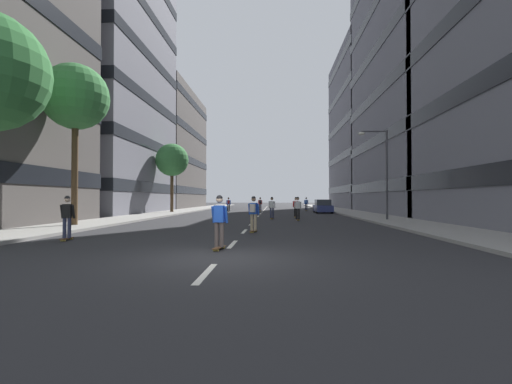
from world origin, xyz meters
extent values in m
plane|color=#28282B|center=(0.00, 29.85, 0.00)|extent=(179.12, 179.12, 0.00)
cube|color=gray|center=(-10.05, 33.59, 0.07)|extent=(3.83, 82.10, 0.14)
cube|color=gray|center=(10.05, 33.59, 0.07)|extent=(3.83, 82.10, 0.14)
cube|color=silver|center=(0.00, -2.00, 0.00)|extent=(0.16, 2.20, 0.01)
cube|color=silver|center=(0.00, 3.00, 0.00)|extent=(0.16, 2.20, 0.01)
cube|color=silver|center=(0.00, 8.00, 0.00)|extent=(0.16, 2.20, 0.01)
cube|color=silver|center=(0.00, 13.00, 0.00)|extent=(0.16, 2.20, 0.01)
cube|color=silver|center=(0.00, 18.00, 0.00)|extent=(0.16, 2.20, 0.01)
cube|color=silver|center=(0.00, 23.00, 0.00)|extent=(0.16, 2.20, 0.01)
cube|color=silver|center=(0.00, 28.00, 0.00)|extent=(0.16, 2.20, 0.01)
cube|color=silver|center=(0.00, 33.00, 0.00)|extent=(0.16, 2.20, 0.01)
cube|color=silver|center=(0.00, 38.00, 0.00)|extent=(0.16, 2.20, 0.01)
cube|color=silver|center=(0.00, 43.00, 0.00)|extent=(0.16, 2.20, 0.01)
cube|color=silver|center=(0.00, 48.00, 0.00)|extent=(0.16, 2.20, 0.01)
cube|color=silver|center=(0.00, 53.00, 0.00)|extent=(0.16, 2.20, 0.01)
cube|color=silver|center=(0.00, 58.00, 0.00)|extent=(0.16, 2.20, 0.01)
cube|color=silver|center=(0.00, 63.00, 0.00)|extent=(0.16, 2.20, 0.01)
cube|color=slate|center=(-18.55, 28.43, 18.92)|extent=(13.16, 18.76, 37.84)
cube|color=black|center=(-18.55, 28.43, 2.84)|extent=(13.28, 18.88, 1.10)
cube|color=black|center=(-18.55, 28.43, 7.57)|extent=(13.28, 18.88, 1.10)
cube|color=black|center=(-18.55, 28.43, 12.30)|extent=(13.28, 18.88, 1.10)
cube|color=black|center=(-18.55, 28.43, 17.03)|extent=(13.28, 18.88, 1.10)
cube|color=black|center=(-18.55, 28.43, 21.76)|extent=(13.28, 18.88, 1.10)
cube|color=#4C4744|center=(-18.55, 48.81, 9.69)|extent=(13.16, 21.06, 19.37)
cube|color=black|center=(-18.55, 48.81, 2.91)|extent=(13.28, 21.18, 1.10)
cube|color=black|center=(-18.55, 48.81, 7.75)|extent=(13.28, 21.18, 1.10)
cube|color=black|center=(-18.55, 48.81, 12.59)|extent=(13.28, 21.18, 1.10)
cube|color=black|center=(-18.55, 48.81, 17.44)|extent=(13.28, 21.18, 1.10)
cube|color=slate|center=(18.55, 28.43, 16.60)|extent=(13.16, 21.42, 33.20)
cube|color=black|center=(18.55, 28.43, 2.85)|extent=(13.28, 21.54, 1.10)
cube|color=black|center=(18.55, 28.43, 7.59)|extent=(13.28, 21.54, 1.10)
cube|color=black|center=(18.55, 28.43, 12.33)|extent=(13.28, 21.54, 1.10)
cube|color=black|center=(18.55, 28.43, 17.08)|extent=(13.28, 21.54, 1.10)
cube|color=black|center=(18.55, 28.43, 21.82)|extent=(13.28, 21.54, 1.10)
cube|color=slate|center=(18.55, 48.81, 12.76)|extent=(13.16, 20.51, 25.53)
cube|color=black|center=(18.55, 48.81, 3.06)|extent=(13.28, 20.63, 1.10)
cube|color=black|center=(18.55, 48.81, 8.17)|extent=(13.28, 20.63, 1.10)
cube|color=black|center=(18.55, 48.81, 13.27)|extent=(13.28, 20.63, 1.10)
cube|color=black|center=(18.55, 48.81, 18.38)|extent=(13.28, 20.63, 1.10)
cube|color=black|center=(18.55, 48.81, 23.48)|extent=(13.28, 20.63, 1.10)
cube|color=navy|center=(6.94, 30.55, 0.53)|extent=(1.80, 4.40, 0.70)
cube|color=#2D3338|center=(6.94, 30.40, 1.20)|extent=(1.60, 2.10, 0.64)
cylinder|color=black|center=(6.14, 32.00, 0.32)|extent=(0.22, 0.64, 0.64)
cylinder|color=black|center=(7.74, 32.00, 0.32)|extent=(0.22, 0.64, 0.64)
cylinder|color=black|center=(6.14, 29.10, 0.32)|extent=(0.22, 0.64, 0.64)
cylinder|color=black|center=(7.74, 29.10, 0.32)|extent=(0.22, 0.64, 0.64)
cylinder|color=#4C3823|center=(-10.05, 29.54, 2.43)|extent=(0.36, 0.36, 4.57)
sphere|color=#387A3D|center=(-10.05, 29.54, 5.99)|extent=(3.66, 3.66, 3.66)
cylinder|color=#4C3823|center=(-10.05, 10.08, 3.20)|extent=(0.36, 0.36, 6.12)
sphere|color=#387A3D|center=(-10.05, 10.08, 7.58)|extent=(3.78, 3.78, 3.78)
cylinder|color=#3F3F44|center=(9.67, 16.32, 3.39)|extent=(0.16, 0.16, 6.50)
cylinder|color=#3F3F44|center=(8.77, 16.32, 6.54)|extent=(1.80, 0.10, 0.10)
ellipsoid|color=silver|center=(7.87, 16.32, 6.39)|extent=(0.50, 0.30, 0.24)
cube|color=brown|center=(-0.35, 35.77, 0.08)|extent=(0.27, 0.91, 0.02)
cylinder|color=#D8BF4C|center=(-0.37, 36.09, 0.04)|extent=(0.18, 0.08, 0.07)
cylinder|color=#D8BF4C|center=(-0.32, 35.45, 0.04)|extent=(0.18, 0.08, 0.07)
cylinder|color=#2D334C|center=(-0.43, 35.77, 0.49)|extent=(0.15, 0.15, 0.80)
cylinder|color=#2D334C|center=(-0.26, 35.78, 0.49)|extent=(0.15, 0.15, 0.80)
cube|color=red|center=(-0.35, 35.77, 1.17)|extent=(0.33, 0.22, 0.55)
cylinder|color=red|center=(-0.57, 35.81, 1.14)|extent=(0.11, 0.24, 0.55)
cylinder|color=red|center=(-0.13, 35.84, 1.14)|extent=(0.11, 0.24, 0.55)
sphere|color=tan|center=(-0.35, 35.79, 1.62)|extent=(0.22, 0.22, 0.22)
sphere|color=black|center=(-0.35, 35.79, 1.67)|extent=(0.21, 0.21, 0.21)
cube|color=black|center=(-0.33, 35.59, 1.20)|extent=(0.27, 0.18, 0.40)
cube|color=brown|center=(0.49, 7.50, 0.08)|extent=(0.37, 0.92, 0.02)
cylinder|color=#D8BF4C|center=(0.56, 7.82, 0.04)|extent=(0.19, 0.10, 0.07)
cylinder|color=#D8BF4C|center=(0.43, 7.19, 0.04)|extent=(0.19, 0.10, 0.07)
cylinder|color=tan|center=(0.41, 7.52, 0.49)|extent=(0.16, 0.16, 0.80)
cylinder|color=tan|center=(0.58, 7.49, 0.49)|extent=(0.16, 0.16, 0.80)
cube|color=blue|center=(0.49, 7.50, 1.17)|extent=(0.35, 0.26, 0.55)
cylinder|color=blue|center=(0.29, 7.60, 1.14)|extent=(0.13, 0.24, 0.55)
cylinder|color=blue|center=(0.72, 7.51, 1.14)|extent=(0.13, 0.24, 0.55)
sphere|color=#997051|center=(0.50, 7.52, 1.62)|extent=(0.22, 0.22, 0.22)
sphere|color=black|center=(0.50, 7.52, 1.67)|extent=(0.21, 0.21, 0.21)
cube|color=beige|center=(0.46, 7.33, 1.20)|extent=(0.29, 0.21, 0.40)
cube|color=brown|center=(-4.14, 33.43, 0.08)|extent=(0.32, 0.92, 0.02)
cylinder|color=#D8BF4C|center=(-4.18, 33.75, 0.04)|extent=(0.19, 0.09, 0.07)
cylinder|color=#D8BF4C|center=(-4.09, 33.11, 0.04)|extent=(0.19, 0.09, 0.07)
cylinder|color=black|center=(-4.23, 33.42, 0.49)|extent=(0.16, 0.16, 0.80)
cylinder|color=black|center=(-4.05, 33.44, 0.49)|extent=(0.16, 0.16, 0.80)
cube|color=blue|center=(-4.14, 33.43, 1.17)|extent=(0.34, 0.24, 0.55)
cylinder|color=blue|center=(-4.36, 33.45, 1.14)|extent=(0.12, 0.24, 0.55)
cylinder|color=blue|center=(-3.92, 33.51, 1.14)|extent=(0.12, 0.24, 0.55)
sphere|color=#997051|center=(-4.14, 33.45, 1.62)|extent=(0.22, 0.22, 0.22)
sphere|color=black|center=(-4.14, 33.45, 1.67)|extent=(0.21, 0.21, 0.21)
cube|color=#A52626|center=(-4.11, 33.25, 1.20)|extent=(0.28, 0.19, 0.40)
cube|color=brown|center=(-0.27, 1.59, 0.08)|extent=(0.35, 0.92, 0.02)
cylinder|color=#D8BF4C|center=(-0.21, 1.90, 0.04)|extent=(0.19, 0.10, 0.07)
cylinder|color=#D8BF4C|center=(-0.32, 1.27, 0.04)|extent=(0.19, 0.10, 0.07)
cylinder|color=#594C47|center=(-0.36, 1.60, 0.49)|extent=(0.16, 0.16, 0.80)
cylinder|color=#594C47|center=(-0.18, 1.57, 0.49)|extent=(0.16, 0.16, 0.80)
cube|color=blue|center=(-0.27, 1.59, 1.17)|extent=(0.35, 0.25, 0.55)
cylinder|color=blue|center=(-0.48, 1.67, 1.14)|extent=(0.13, 0.24, 0.55)
cylinder|color=blue|center=(-0.04, 1.60, 1.14)|extent=(0.13, 0.24, 0.55)
sphere|color=beige|center=(-0.26, 1.61, 1.62)|extent=(0.22, 0.22, 0.22)
sphere|color=black|center=(-0.26, 1.61, 1.67)|extent=(0.21, 0.21, 0.21)
cube|color=brown|center=(3.36, 21.08, 0.08)|extent=(0.34, 0.92, 0.02)
cylinder|color=#D8BF4C|center=(3.41, 21.39, 0.04)|extent=(0.19, 0.10, 0.07)
cylinder|color=#D8BF4C|center=(3.31, 20.76, 0.04)|extent=(0.19, 0.10, 0.07)
cylinder|color=black|center=(3.27, 21.09, 0.49)|extent=(0.16, 0.16, 0.80)
cylinder|color=black|center=(3.45, 21.06, 0.49)|extent=(0.16, 0.16, 0.80)
cube|color=red|center=(3.36, 21.08, 1.17)|extent=(0.35, 0.25, 0.55)
cylinder|color=red|center=(3.15, 21.16, 1.14)|extent=(0.13, 0.24, 0.55)
cylinder|color=red|center=(3.59, 21.09, 1.14)|extent=(0.13, 0.24, 0.55)
sphere|color=tan|center=(3.36, 21.10, 1.62)|extent=(0.22, 0.22, 0.22)
sphere|color=black|center=(3.36, 21.10, 1.67)|extent=(0.21, 0.21, 0.21)
cube|color=brown|center=(-6.71, 3.80, 0.08)|extent=(0.32, 0.92, 0.02)
cylinder|color=#D8BF4C|center=(-6.75, 4.12, 0.04)|extent=(0.19, 0.09, 0.07)
cylinder|color=#D8BF4C|center=(-6.66, 3.49, 0.04)|extent=(0.19, 0.09, 0.07)
cylinder|color=#2D334C|center=(-6.80, 3.79, 0.49)|extent=(0.16, 0.16, 0.80)
cylinder|color=#2D334C|center=(-6.62, 3.82, 0.49)|extent=(0.16, 0.16, 0.80)
cube|color=black|center=(-6.71, 3.80, 1.17)|extent=(0.34, 0.24, 0.55)
cylinder|color=black|center=(-6.93, 3.82, 1.14)|extent=(0.12, 0.24, 0.55)
cylinder|color=black|center=(-6.50, 3.88, 1.14)|extent=(0.12, 0.24, 0.55)
sphere|color=beige|center=(-6.71, 3.82, 1.62)|extent=(0.22, 0.22, 0.22)
sphere|color=black|center=(-6.71, 3.82, 1.67)|extent=(0.21, 0.21, 0.21)
cube|color=brown|center=(3.26, 16.91, 0.08)|extent=(0.23, 0.91, 0.02)
cylinder|color=#D8BF4C|center=(3.25, 17.22, 0.04)|extent=(0.18, 0.08, 0.07)
cylinder|color=#D8BF4C|center=(3.27, 16.59, 0.04)|extent=(0.18, 0.08, 0.07)
cylinder|color=black|center=(3.17, 16.90, 0.49)|extent=(0.14, 0.14, 0.80)
cylinder|color=black|center=(3.35, 16.91, 0.49)|extent=(0.14, 0.14, 0.80)
cube|color=white|center=(3.26, 16.91, 1.17)|extent=(0.33, 0.21, 0.55)
cylinder|color=white|center=(3.04, 16.95, 1.14)|extent=(0.10, 0.23, 0.55)
cylinder|color=white|center=(3.48, 16.96, 1.14)|extent=(0.10, 0.23, 0.55)
sphere|color=tan|center=(3.26, 16.93, 1.62)|extent=(0.22, 0.22, 0.22)
sphere|color=black|center=(3.26, 16.93, 1.67)|extent=(0.21, 0.21, 0.21)
cube|color=brown|center=(1.30, 18.63, 0.08)|extent=(0.30, 0.92, 0.02)
cylinder|color=#D8BF4C|center=(1.34, 18.94, 0.04)|extent=(0.19, 0.09, 0.07)
cylinder|color=#D8BF4C|center=(1.27, 18.31, 0.04)|extent=(0.19, 0.09, 0.07)
cylinder|color=#2D334C|center=(1.21, 18.64, 0.49)|extent=(0.15, 0.15, 0.80)
cylinder|color=#2D334C|center=(1.39, 18.62, 0.49)|extent=(0.15, 0.15, 0.80)
cube|color=white|center=(1.30, 18.63, 1.17)|extent=(0.34, 0.23, 0.55)
cylinder|color=white|center=(1.09, 18.70, 1.14)|extent=(0.12, 0.24, 0.55)
cylinder|color=white|center=(1.53, 18.65, 1.14)|extent=(0.12, 0.24, 0.55)
sphere|color=#997051|center=(1.30, 18.65, 1.62)|extent=(0.22, 0.22, 0.22)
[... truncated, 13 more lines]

